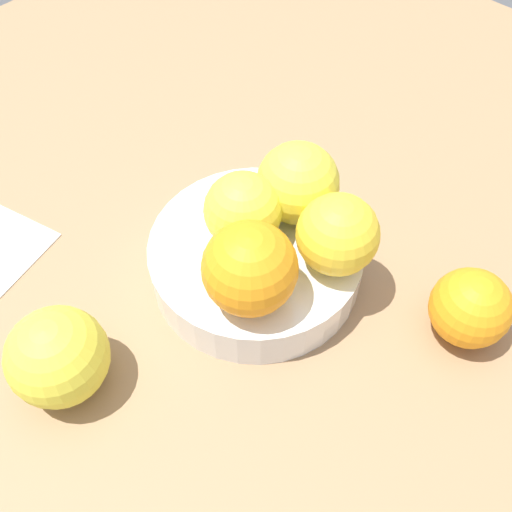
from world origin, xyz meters
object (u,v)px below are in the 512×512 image
(fruit_bowl, at_px, (256,260))
(orange_loose_0, at_px, (470,308))
(orange_loose_1, at_px, (58,357))
(orange_in_bowl_3, at_px, (302,186))
(orange_in_bowl_1, at_px, (250,269))
(orange_in_bowl_2, at_px, (338,235))
(orange_in_bowl_0, at_px, (242,211))

(fruit_bowl, distance_m, orange_loose_0, 0.18)
(orange_loose_1, bearing_deg, orange_in_bowl_3, 79.64)
(orange_in_bowl_1, height_order, orange_in_bowl_2, orange_in_bowl_1)
(orange_in_bowl_3, distance_m, orange_loose_0, 0.17)
(orange_loose_1, bearing_deg, orange_in_bowl_2, 65.49)
(orange_in_bowl_3, bearing_deg, orange_in_bowl_2, -20.45)
(orange_loose_0, bearing_deg, orange_in_bowl_0, -157.38)
(orange_in_bowl_1, bearing_deg, orange_loose_0, 40.64)
(orange_in_bowl_3, relative_size, orange_loose_1, 0.92)
(orange_in_bowl_3, distance_m, orange_loose_1, 0.23)
(orange_in_bowl_2, distance_m, orange_loose_1, 0.23)
(orange_in_bowl_0, bearing_deg, orange_loose_1, -97.29)
(orange_in_bowl_2, height_order, orange_loose_0, orange_in_bowl_2)
(orange_in_bowl_0, relative_size, orange_loose_0, 0.99)
(orange_loose_1, bearing_deg, fruit_bowl, 78.20)
(fruit_bowl, xyz_separation_m, orange_in_bowl_0, (-0.01, -0.00, 0.05))
(orange_in_bowl_0, bearing_deg, orange_loose_0, 22.62)
(orange_in_bowl_0, relative_size, orange_loose_1, 0.84)
(orange_in_bowl_0, xyz_separation_m, orange_in_bowl_3, (0.02, 0.05, 0.00))
(orange_in_bowl_1, bearing_deg, orange_in_bowl_0, 139.38)
(orange_in_bowl_1, distance_m, orange_in_bowl_2, 0.08)
(fruit_bowl, relative_size, orange_loose_1, 2.39)
(orange_in_bowl_0, distance_m, orange_loose_1, 0.18)
(orange_loose_1, bearing_deg, orange_in_bowl_1, 63.16)
(orange_in_bowl_1, xyz_separation_m, orange_in_bowl_3, (-0.03, 0.09, -0.00))
(fruit_bowl, bearing_deg, orange_in_bowl_0, -174.16)
(fruit_bowl, bearing_deg, orange_in_bowl_2, 28.54)
(fruit_bowl, xyz_separation_m, orange_in_bowl_2, (0.06, 0.03, 0.05))
(orange_in_bowl_2, bearing_deg, fruit_bowl, -151.46)
(orange_in_bowl_1, bearing_deg, orange_in_bowl_3, 106.21)
(orange_in_bowl_0, xyz_separation_m, orange_loose_1, (-0.02, -0.17, -0.03))
(orange_in_bowl_3, bearing_deg, orange_in_bowl_0, -110.01)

